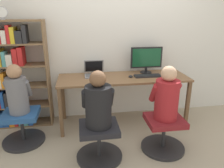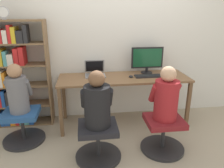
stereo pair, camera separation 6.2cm
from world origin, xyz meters
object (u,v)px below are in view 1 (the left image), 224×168
(desktop_monitor, at_px, (146,59))
(person_at_monitor, at_px, (167,96))
(desk_clock, at_px, (2,13))
(person_near_shelf, at_px, (17,91))
(bookshelf, at_px, (14,77))
(office_chair_left, at_px, (164,133))
(office_chair_right, at_px, (99,141))
(office_chair_side, at_px, (22,127))
(keyboard, at_px, (148,76))
(laptop, at_px, (95,72))
(person_at_laptop, at_px, (98,103))

(desktop_monitor, relative_size, person_at_monitor, 0.75)
(desk_clock, relative_size, person_near_shelf, 0.26)
(bookshelf, bearing_deg, office_chair_left, -25.31)
(office_chair_left, xyz_separation_m, desk_clock, (-2.01, 0.89, 1.47))
(office_chair_left, bearing_deg, office_chair_right, -176.03)
(office_chair_left, relative_size, office_chair_right, 1.00)
(person_at_monitor, height_order, desk_clock, desk_clock)
(desktop_monitor, height_order, office_chair_side, desktop_monitor)
(office_chair_left, bearing_deg, keyboard, 91.00)
(desktop_monitor, height_order, laptop, desktop_monitor)
(desktop_monitor, bearing_deg, bookshelf, 179.85)
(person_at_monitor, distance_m, office_chair_side, 1.96)
(laptop, height_order, person_at_laptop, person_at_laptop)
(desktop_monitor, height_order, person_near_shelf, desktop_monitor)
(laptop, height_order, office_chair_right, laptop)
(bookshelf, distance_m, office_chair_side, 0.78)
(person_at_monitor, relative_size, person_at_laptop, 1.01)
(bookshelf, xyz_separation_m, office_chair_side, (0.16, -0.50, -0.57))
(bookshelf, xyz_separation_m, desk_clock, (-0.01, -0.06, 0.90))
(office_chair_left, distance_m, person_near_shelf, 1.97)
(desktop_monitor, distance_m, office_chair_left, 1.21)
(office_chair_right, height_order, office_chair_side, same)
(office_chair_left, height_order, desk_clock, desk_clock)
(bookshelf, relative_size, desk_clock, 9.32)
(laptop, xyz_separation_m, office_chair_left, (0.81, -0.91, -0.59))
(desktop_monitor, xyz_separation_m, keyboard, (-0.03, -0.21, -0.21))
(laptop, relative_size, keyboard, 0.79)
(bookshelf, xyz_separation_m, person_near_shelf, (0.16, -0.50, -0.06))
(keyboard, relative_size, office_chair_left, 0.72)
(bookshelf, height_order, person_near_shelf, bookshelf)
(laptop, relative_size, desk_clock, 1.86)
(laptop, relative_size, office_chair_right, 0.57)
(office_chair_left, bearing_deg, desk_clock, 156.22)
(keyboard, relative_size, person_at_monitor, 0.60)
(office_chair_right, distance_m, person_at_laptop, 0.51)
(desktop_monitor, height_order, desk_clock, desk_clock)
(person_at_monitor, bearing_deg, office_chair_left, -90.00)
(office_chair_left, relative_size, office_chair_side, 1.00)
(desktop_monitor, xyz_separation_m, office_chair_left, (-0.02, -0.94, -0.76))
(keyboard, relative_size, office_chair_side, 0.72)
(office_chair_left, xyz_separation_m, office_chair_right, (-0.84, -0.06, 0.00))
(keyboard, bearing_deg, office_chair_left, -89.00)
(keyboard, distance_m, office_chair_side, 1.94)
(laptop, bearing_deg, office_chair_right, -91.91)
(desktop_monitor, distance_m, person_at_laptop, 1.34)
(desktop_monitor, distance_m, office_chair_right, 1.53)
(laptop, xyz_separation_m, person_near_shelf, (-1.03, -0.46, -0.08))
(laptop, bearing_deg, desktop_monitor, 2.06)
(keyboard, height_order, bookshelf, bookshelf)
(bookshelf, bearing_deg, keyboard, -6.09)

